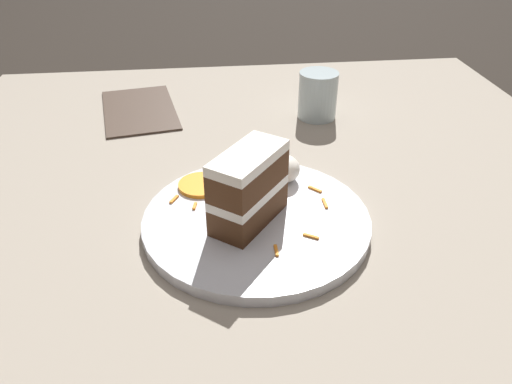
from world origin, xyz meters
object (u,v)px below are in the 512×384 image
(orange_garnish, at_px, (201,185))
(drinking_glass, at_px, (318,98))
(menu_card, at_px, (139,110))
(plate, at_px, (256,219))
(cake_slice, at_px, (249,188))
(cream_dollop, at_px, (285,169))

(orange_garnish, distance_m, drinking_glass, 0.35)
(drinking_glass, height_order, menu_card, drinking_glass)
(drinking_glass, bearing_deg, plate, -25.04)
(orange_garnish, bearing_deg, menu_card, -160.15)
(orange_garnish, bearing_deg, cake_slice, 34.44)
(menu_card, bearing_deg, cream_dollop, 117.10)
(plate, xyz_separation_m, menu_card, (-0.41, -0.19, -0.01))
(cake_slice, relative_size, drinking_glass, 1.38)
(cake_slice, xyz_separation_m, drinking_glass, (-0.35, 0.17, -0.03))
(plate, bearing_deg, drinking_glass, 154.96)
(cream_dollop, height_order, drinking_glass, drinking_glass)
(drinking_glass, bearing_deg, menu_card, -101.22)
(menu_card, bearing_deg, orange_garnish, 99.92)
(plate, relative_size, drinking_glass, 3.42)
(menu_card, bearing_deg, drinking_glass, 158.85)
(cream_dollop, bearing_deg, orange_garnish, -87.55)
(cake_slice, distance_m, orange_garnish, 0.12)
(orange_garnish, height_order, drinking_glass, drinking_glass)
(plate, height_order, menu_card, plate)
(orange_garnish, bearing_deg, cream_dollop, 92.45)
(cream_dollop, relative_size, menu_card, 0.22)
(cake_slice, relative_size, cream_dollop, 2.45)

